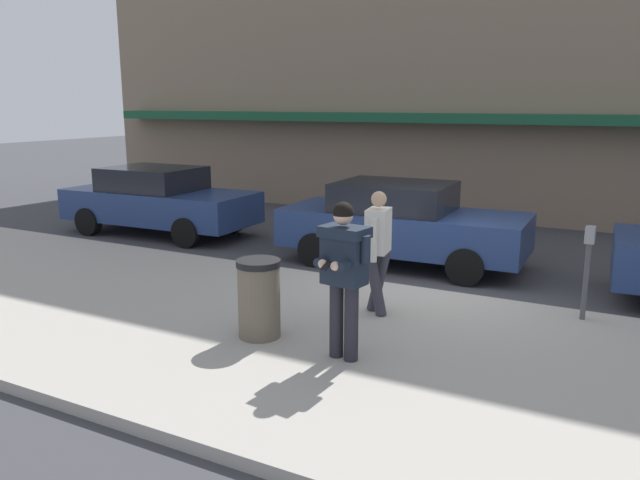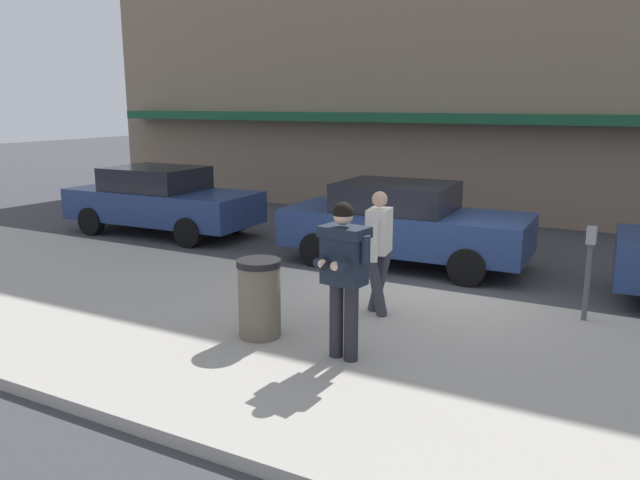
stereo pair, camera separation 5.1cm
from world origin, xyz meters
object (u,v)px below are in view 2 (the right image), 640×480
at_px(parked_sedan_near, 161,200).
at_px(man_texting_on_phone, 344,264).
at_px(trash_bin, 259,298).
at_px(parked_sedan_mid, 403,223).
at_px(parking_meter, 589,260).
at_px(pedestrian_in_light_coat, 379,245).

height_order(parked_sedan_near, man_texting_on_phone, man_texting_on_phone).
distance_m(parked_sedan_near, trash_bin, 7.47).
bearing_deg(man_texting_on_phone, parked_sedan_mid, 103.50).
xyz_separation_m(parked_sedan_near, trash_bin, (5.85, -4.65, -0.16)).
bearing_deg(trash_bin, parking_meter, 36.38).
bearing_deg(parked_sedan_mid, parking_meter, -31.61).
xyz_separation_m(pedestrian_in_light_coat, parking_meter, (2.54, 1.06, -0.14)).
bearing_deg(parked_sedan_mid, parked_sedan_near, -179.87).
height_order(parked_sedan_mid, man_texting_on_phone, man_texting_on_phone).
distance_m(parked_sedan_near, parked_sedan_mid, 5.92).
xyz_separation_m(parked_sedan_mid, man_texting_on_phone, (1.15, -4.79, 0.46)).
bearing_deg(parked_sedan_mid, pedestrian_in_light_coat, -74.61).
bearing_deg(pedestrian_in_light_coat, parking_meter, 22.66).
xyz_separation_m(parked_sedan_near, man_texting_on_phone, (7.07, -4.78, 0.46)).
height_order(parked_sedan_near, parking_meter, parked_sedan_near).
distance_m(parked_sedan_mid, pedestrian_in_light_coat, 3.29).
height_order(parking_meter, trash_bin, parking_meter).
relative_size(pedestrian_in_light_coat, trash_bin, 1.74).
distance_m(parked_sedan_mid, parking_meter, 4.01).
distance_m(pedestrian_in_light_coat, trash_bin, 1.83).
bearing_deg(man_texting_on_phone, trash_bin, 173.85).
relative_size(parked_sedan_near, trash_bin, 4.65).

